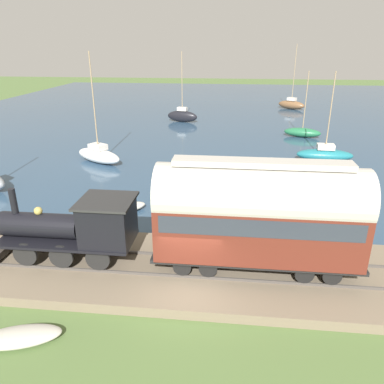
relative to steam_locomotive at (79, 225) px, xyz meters
The scene contains 14 objects.
ground_plane 5.58m from the steam_locomotive, 105.54° to the right, with size 200.00×200.00×0.00m, color #516B38.
harbor_water 43.54m from the steam_locomotive, ahead, with size 80.00×80.00×0.01m.
rail_embankment 5.33m from the steam_locomotive, 90.00° to the right, with size 5.80×56.00×0.54m.
steam_locomotive is the anchor object (origin of this frame).
passenger_coach 7.66m from the steam_locomotive, 90.00° to the right, with size 2.50×8.58×4.82m.
sailboat_teal 23.44m from the steam_locomotive, 38.16° to the right, with size 1.70×4.80×7.43m.
sailboat_green 30.67m from the steam_locomotive, 27.17° to the right, with size 2.34×4.10×6.86m.
sailboat_white 16.63m from the steam_locomotive, 16.95° to the left, with size 3.88×5.01×8.95m.
sailboat_black 34.14m from the steam_locomotive, ahead, with size 2.08×4.20×8.58m.
sailboat_brown 48.50m from the steam_locomotive, 18.42° to the right, with size 3.63×4.35×9.42m.
rowboat_mid_harbor 6.31m from the steam_locomotive, ahead, with size 2.75×3.00×0.51m.
rowboat_near_shore 8.65m from the steam_locomotive, 55.22° to the right, with size 2.29×1.98×0.39m.
rowboat_far_out 13.71m from the steam_locomotive, 53.36° to the right, with size 1.96×2.74×0.38m.
beached_dinghy 5.01m from the steam_locomotive, behind, with size 1.88×3.00×0.44m.
Camera 1 is at (-12.49, -1.47, 9.51)m, focal length 35.00 mm.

